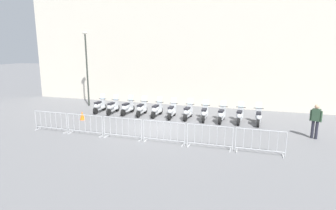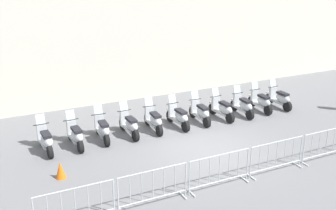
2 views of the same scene
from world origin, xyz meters
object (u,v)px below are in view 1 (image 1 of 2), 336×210
Objects in this scene: barrier_segment_0 at (51,122)px; street_lamp at (87,62)px; motorcycle_3 at (141,109)px; barrier_segment_5 at (260,142)px; motorcycle_4 at (156,110)px; motorcycle_8 at (221,115)px; motorcycle_2 at (127,108)px; motorcycle_5 at (172,111)px; motorcycle_10 at (258,117)px; barrier_segment_4 at (209,137)px; motorcycle_7 at (204,114)px; barrier_segment_3 at (164,133)px; motorcycle_0 at (99,106)px; traffic_cone at (82,115)px; officer_near_row_end at (316,119)px; barrier_segment_1 at (85,125)px; barrier_segment_2 at (122,129)px; motorcycle_1 at (112,107)px; motorcycle_6 at (188,112)px; motorcycle_9 at (240,116)px.

barrier_segment_0 is 7.33m from street_lamp.
motorcycle_3 is 0.84× the size of barrier_segment_5.
motorcycle_8 is (4.19, -0.52, 0.00)m from motorcycle_4.
motorcycle_2 is 9.75m from barrier_segment_5.
motorcycle_5 is at bearing -6.36° from motorcycle_3.
motorcycle_10 is 0.84× the size of barrier_segment_4.
motorcycle_5 is at bearing 118.75° from barrier_segment_4.
barrier_segment_4 is 2.14m from barrier_segment_5.
motorcycle_8 is (1.04, -0.14, 0.00)m from motorcycle_7.
barrier_segment_0 is 1.00× the size of barrier_segment_3.
motorcycle_0 is at bearing 176.91° from motorcycle_2.
traffic_cone is (-2.24, -1.97, -0.18)m from motorcycle_2.
barrier_segment_0 is 1.18× the size of officer_near_row_end.
motorcycle_7 is at bearing 26.67° from barrier_segment_0.
barrier_segment_1 is 1.18× the size of officer_near_row_end.
motorcycle_2 is at bearing 83.95° from barrier_segment_1.
barrier_segment_2 is 1.00× the size of barrier_segment_3.
officer_near_row_end is (4.57, -2.14, 0.53)m from motorcycle_8.
barrier_segment_4 is (6.38, -0.62, 0.00)m from barrier_segment_1.
barrier_segment_4 is (-0.41, -4.65, 0.07)m from motorcycle_8.
barrier_segment_0 and barrier_segment_1 have the same top height.
motorcycle_10 is 9.72m from barrier_segment_1.
traffic_cone is (-5.99, 3.18, -0.25)m from barrier_segment_3.
motorcycle_1 and motorcycle_2 have the same top height.
barrier_segment_1 is (-2.60, -4.54, 0.07)m from motorcycle_4.
officer_near_row_end is at bearing 9.45° from barrier_segment_1.
motorcycle_6 is 9.02m from street_lamp.
officer_near_row_end is (3.51, -2.14, 0.53)m from motorcycle_9.
motorcycle_2 is at bearing 108.21° from barrier_segment_2.
barrier_segment_4 is at bearing -34.43° from motorcycle_0.
motorcycle_1 is at bearing 175.04° from motorcycle_7.
motorcycle_0 is at bearing 167.14° from officer_near_row_end.
motorcycle_6 is at bearing 160.15° from officer_near_row_end.
motorcycle_4 is 5.27m from motorcycle_9.
motorcycle_0 and motorcycle_7 have the same top height.
barrier_segment_4 is at bearing -37.57° from motorcycle_1.
motorcycle_9 is (7.35, -0.71, 0.00)m from motorcycle_2.
motorcycle_4 is at bearing 173.20° from motorcycle_7.
motorcycle_10 is at bearing -5.72° from motorcycle_4.
motorcycle_9 is 0.84× the size of barrier_segment_3.
motorcycle_2 is 6.37m from barrier_segment_3.
officer_near_row_end is (9.23, 2.10, 0.46)m from barrier_segment_2.
motorcycle_3 reaches higher than barrier_segment_4.
motorcycle_9 is at bearing -5.12° from motorcycle_3.
motorcycle_5 is 0.31× the size of street_lamp.
motorcycle_10 is at bearing 60.95° from barrier_segment_4.
motorcycle_2 and motorcycle_8 have the same top height.
barrier_segment_3 is at bearing -5.58° from barrier_segment_1.
barrier_segment_1 is at bearing 174.42° from barrier_segment_3.
motorcycle_10 is 0.84× the size of barrier_segment_3.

